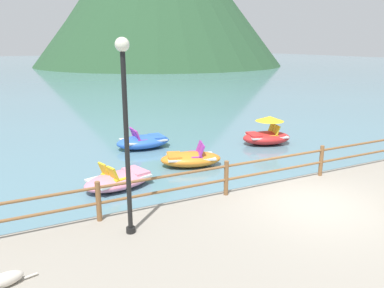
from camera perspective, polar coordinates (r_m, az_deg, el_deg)
ground_plane at (r=47.17m, az=-18.55°, el=8.99°), size 200.00×200.00×0.00m
dock_railing at (r=11.02m, az=12.77°, el=-3.21°), size 23.92×0.12×0.95m
lamp_post at (r=7.61m, az=-10.00°, el=3.45°), size 0.28×0.28×4.07m
pedal_boat_0 at (r=12.00m, az=-10.93°, el=-5.29°), size 2.57×1.88×0.81m
pedal_boat_1 at (r=13.73m, az=-0.23°, el=-2.23°), size 2.46×1.80×0.85m
pedal_boat_2 at (r=17.00m, az=11.25°, el=1.42°), size 2.41×1.81×1.26m
pedal_boat_3 at (r=16.21m, az=-7.35°, el=0.40°), size 2.31×1.35×0.87m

